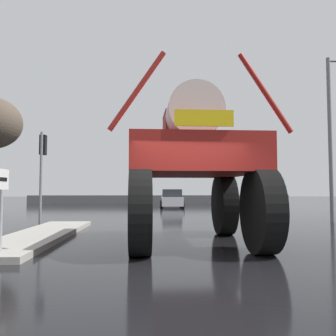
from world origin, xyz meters
TOP-DOWN VIEW (x-y plane):
  - ground_plane at (0.00, 18.00)m, footprint 120.00×120.00m
  - median_island at (-4.21, 4.80)m, footprint 1.67×8.08m
  - lane_arrow_sign at (-4.04, 1.47)m, footprint 0.07×0.60m
  - oversize_sprayer at (0.22, 3.45)m, footprint 4.19×5.72m
  - sedan_ahead at (0.80, 23.59)m, footprint 1.91×4.12m
  - traffic_signal_near_left at (-5.44, 8.91)m, footprint 0.24×0.54m
  - traffic_signal_near_right at (4.28, 8.91)m, footprint 0.24×0.54m
  - streetlight_near_right at (7.57, 9.94)m, footprint 1.69×0.24m
  - roadside_barrier at (0.00, 32.47)m, footprint 28.05×0.24m

SIDE VIEW (x-z plane):
  - ground_plane at x=0.00m, z-range 0.00..0.00m
  - median_island at x=-4.21m, z-range 0.00..0.15m
  - roadside_barrier at x=0.00m, z-range 0.00..0.90m
  - sedan_ahead at x=0.80m, z-range -0.05..1.47m
  - lane_arrow_sign at x=-4.04m, z-range 0.48..2.22m
  - oversize_sprayer at x=0.22m, z-range -0.20..4.37m
  - traffic_signal_near_left at x=-5.44m, z-range 0.89..4.75m
  - traffic_signal_near_right at x=4.28m, z-range 0.90..4.84m
  - streetlight_near_right at x=7.57m, z-range 0.42..8.10m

